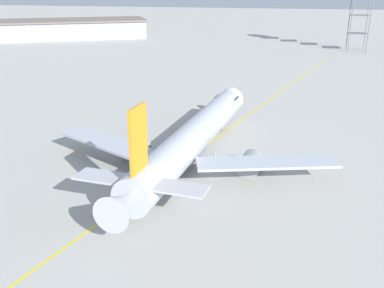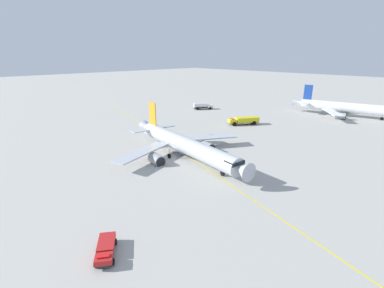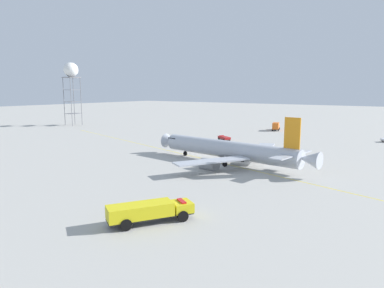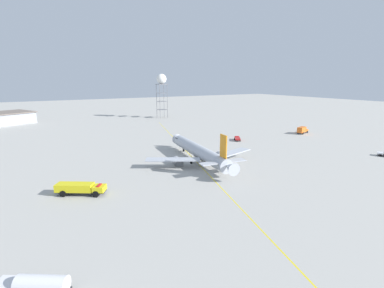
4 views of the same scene
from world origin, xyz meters
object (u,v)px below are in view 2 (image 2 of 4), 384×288
(airliner_secondary, at_px, (344,108))
(ops_pickup_truck, at_px, (106,249))
(airliner_main, at_px, (184,145))
(fire_tender_truck, at_px, (244,120))
(fuel_tanker_truck, at_px, (203,106))

(airliner_secondary, relative_size, ops_pickup_truck, 6.89)
(airliner_main, relative_size, fire_tender_truck, 3.88)
(fuel_tanker_truck, distance_m, ops_pickup_truck, 92.48)
(airliner_main, relative_size, fuel_tanker_truck, 4.81)
(fire_tender_truck, bearing_deg, ops_pickup_truck, 54.11)
(airliner_secondary, distance_m, ops_pickup_truck, 103.69)
(airliner_secondary, bearing_deg, fuel_tanker_truck, -161.46)
(fuel_tanker_truck, distance_m, fire_tender_truck, 30.23)
(airliner_main, height_order, ops_pickup_truck, airliner_main)
(fuel_tanker_truck, relative_size, ops_pickup_truck, 1.51)
(fire_tender_truck, relative_size, ops_pickup_truck, 1.87)
(airliner_main, distance_m, ops_pickup_truck, 34.35)
(airliner_secondary, distance_m, fuel_tanker_truck, 55.71)
(airliner_main, distance_m, airliner_secondary, 74.90)
(airliner_secondary, relative_size, fire_tender_truck, 3.69)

